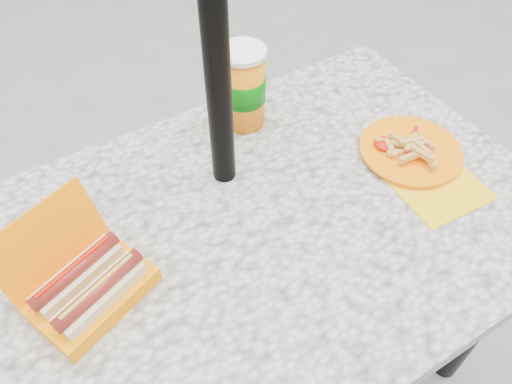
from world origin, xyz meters
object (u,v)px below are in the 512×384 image
umbrella_pole (215,32)px  fries_plate (412,153)px  hotdog_box (88,286)px  soda_cup (243,88)px

umbrella_pole → fries_plate: 0.54m
hotdog_box → soda_cup: (0.48, 0.28, 0.06)m
umbrella_pole → soda_cup: bearing=45.9°
umbrella_pole → hotdog_box: 0.49m
soda_cup → umbrella_pole: bearing=-134.1°
hotdog_box → fries_plate: hotdog_box is taller
umbrella_pole → fries_plate: umbrella_pole is taller
umbrella_pole → hotdog_box: (-0.35, -0.14, -0.31)m
umbrella_pole → soda_cup: 0.31m
hotdog_box → soda_cup: size_ratio=1.29×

